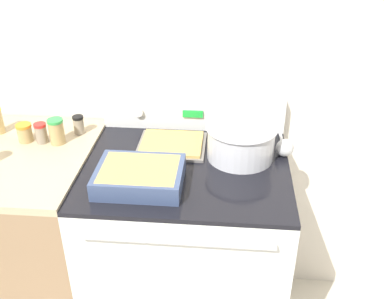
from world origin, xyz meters
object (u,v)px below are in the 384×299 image
object	(u,v)px
ladle	(284,147)
spice_jar_orange_cap	(25,133)
casserole_dish	(140,175)
spice_jar_red_cap	(41,133)
spice_jar_black_cap	(79,125)
spice_jar_green_cap	(57,131)
mixing_bowl	(241,140)
baking_tray	(172,144)

from	to	relation	value
ladle	spice_jar_orange_cap	world-z (taller)	spice_jar_orange_cap
casserole_dish	spice_jar_red_cap	world-z (taller)	spice_jar_red_cap
spice_jar_black_cap	spice_jar_green_cap	distance (m)	0.11
ladle	spice_jar_black_cap	bearing A→B (deg)	174.77
ladle	spice_jar_black_cap	distance (m)	0.89
casserole_dish	spice_jar_orange_cap	distance (m)	0.60
spice_jar_black_cap	mixing_bowl	bearing A→B (deg)	-9.93
casserole_dish	spice_jar_black_cap	size ratio (longest dim) A/B	3.82
ladle	spice_jar_green_cap	bearing A→B (deg)	-179.19
ladle	spice_jar_black_cap	size ratio (longest dim) A/B	3.64
mixing_bowl	spice_jar_orange_cap	distance (m)	0.91
spice_jar_orange_cap	ladle	bearing A→B (deg)	0.43
casserole_dish	baking_tray	size ratio (longest dim) A/B	1.12
spice_jar_green_cap	spice_jar_orange_cap	xyz separation A→B (m)	(-0.14, 0.01, -0.02)
spice_jar_black_cap	spice_jar_green_cap	xyz separation A→B (m)	(-0.06, -0.09, 0.01)
casserole_dish	spice_jar_green_cap	distance (m)	0.48
spice_jar_orange_cap	spice_jar_red_cap	bearing A→B (deg)	-3.31
spice_jar_orange_cap	spice_jar_green_cap	bearing A→B (deg)	-2.08
mixing_bowl	baking_tray	size ratio (longest dim) A/B	1.01
ladle	spice_jar_black_cap	world-z (taller)	spice_jar_black_cap
mixing_bowl	spice_jar_orange_cap	bearing A→B (deg)	177.85
spice_jar_red_cap	spice_jar_black_cap	bearing A→B (deg)	35.14
mixing_bowl	baking_tray	distance (m)	0.30
spice_jar_green_cap	spice_jar_red_cap	size ratio (longest dim) A/B	1.26
spice_jar_red_cap	mixing_bowl	bearing A→B (deg)	-2.05
mixing_bowl	baking_tray	world-z (taller)	mixing_bowl
spice_jar_black_cap	spice_jar_orange_cap	size ratio (longest dim) A/B	1.04
casserole_dish	ladle	distance (m)	0.61
mixing_bowl	spice_jar_red_cap	bearing A→B (deg)	177.95
spice_jar_green_cap	spice_jar_red_cap	bearing A→B (deg)	179.24
spice_jar_green_cap	spice_jar_red_cap	world-z (taller)	spice_jar_green_cap
casserole_dish	spice_jar_red_cap	size ratio (longest dim) A/B	3.62
spice_jar_red_cap	spice_jar_orange_cap	bearing A→B (deg)	176.69
mixing_bowl	spice_jar_orange_cap	size ratio (longest dim) A/B	3.60
mixing_bowl	spice_jar_black_cap	xyz separation A→B (m)	(-0.70, 0.12, -0.03)
baking_tray	spice_jar_orange_cap	bearing A→B (deg)	-177.83
mixing_bowl	spice_jar_green_cap	distance (m)	0.77
spice_jar_black_cap	spice_jar_orange_cap	xyz separation A→B (m)	(-0.21, -0.09, -0.00)
mixing_bowl	casserole_dish	bearing A→B (deg)	-147.87
mixing_bowl	spice_jar_black_cap	world-z (taller)	mixing_bowl
spice_jar_green_cap	baking_tray	bearing A→B (deg)	3.42
baking_tray	spice_jar_orange_cap	world-z (taller)	spice_jar_orange_cap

